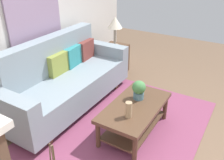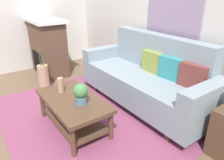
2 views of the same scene
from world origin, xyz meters
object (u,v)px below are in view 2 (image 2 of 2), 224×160
at_px(throw_pillow_teal, 171,68).
at_px(framed_painting, 173,11).
at_px(throw_pillow_maroon, 193,76).
at_px(fireplace, 48,47).
at_px(couch, 146,79).
at_px(coffee_table, 73,107).
at_px(floor_vase, 44,77).
at_px(potted_plant_tabletop, 81,93).
at_px(throw_pillow_olive, 153,62).
at_px(tabletop_vase, 61,85).

bearing_deg(throw_pillow_teal, framed_painting, 136.29).
xyz_separation_m(throw_pillow_maroon, fireplace, (-2.89, -0.88, -0.09)).
xyz_separation_m(couch, coffee_table, (-0.07, -1.21, -0.12)).
xyz_separation_m(coffee_table, framed_painting, (0.07, 1.68, 1.09)).
height_order(floor_vase, framed_painting, framed_painting).
bearing_deg(potted_plant_tabletop, throw_pillow_teal, 79.19).
height_order(couch, floor_vase, couch).
bearing_deg(fireplace, throw_pillow_olive, 21.99).
relative_size(throw_pillow_maroon, fireplace, 0.31).
relative_size(couch, floor_vase, 4.96).
height_order(throw_pillow_maroon, fireplace, fireplace).
bearing_deg(coffee_table, floor_vase, 176.68).
height_order(coffee_table, floor_vase, floor_vase).
relative_size(couch, potted_plant_tabletop, 8.69).
distance_m(couch, fireplace, 2.30).
relative_size(throw_pillow_teal, floor_vase, 0.78).
height_order(throw_pillow_teal, coffee_table, throw_pillow_teal).
distance_m(throw_pillow_teal, coffee_table, 1.45).
bearing_deg(tabletop_vase, potted_plant_tabletop, 9.87).
xyz_separation_m(throw_pillow_maroon, tabletop_vase, (-1.04, -1.38, -0.15)).
xyz_separation_m(throw_pillow_olive, tabletop_vase, (-0.33, -1.38, -0.15)).
distance_m(couch, potted_plant_tabletop, 1.19).
relative_size(throw_pillow_maroon, coffee_table, 0.33).
xyz_separation_m(couch, framed_painting, (0.00, 0.47, 0.97)).
distance_m(throw_pillow_olive, tabletop_vase, 1.43).
height_order(throw_pillow_olive, tabletop_vase, throw_pillow_olive).
relative_size(throw_pillow_teal, framed_painting, 0.37).
bearing_deg(framed_painting, coffee_table, -92.24).
distance_m(potted_plant_tabletop, floor_vase, 1.60).
height_order(throw_pillow_olive, coffee_table, throw_pillow_olive).
bearing_deg(couch, potted_plant_tabletop, -84.79).
distance_m(tabletop_vase, framed_painting, 1.96).
xyz_separation_m(fireplace, floor_vase, (0.72, -0.38, -0.36)).
bearing_deg(fireplace, tabletop_vase, -15.26).
bearing_deg(framed_painting, tabletop_vase, -100.78).
relative_size(couch, coffee_table, 2.07).
xyz_separation_m(coffee_table, tabletop_vase, (-0.26, -0.04, 0.22)).
height_order(tabletop_vase, fireplace, fireplace).
bearing_deg(fireplace, couch, 19.09).
xyz_separation_m(potted_plant_tabletop, fireplace, (-2.28, 0.43, 0.02)).
distance_m(throw_pillow_teal, potted_plant_tabletop, 1.33).
xyz_separation_m(throw_pillow_olive, throw_pillow_teal, (0.36, 0.00, 0.00)).
xyz_separation_m(potted_plant_tabletop, framed_painting, (-0.11, 1.65, 0.83)).
bearing_deg(throw_pillow_teal, potted_plant_tabletop, -100.81).
bearing_deg(tabletop_vase, coffee_table, 8.76).
bearing_deg(throw_pillow_maroon, tabletop_vase, -127.03).
bearing_deg(throw_pillow_teal, couch, -160.64).
bearing_deg(throw_pillow_maroon, floor_vase, -149.87).
bearing_deg(potted_plant_tabletop, fireplace, 169.38).
height_order(throw_pillow_maroon, framed_painting, framed_painting).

